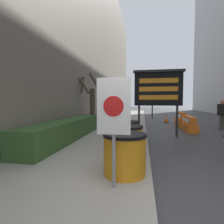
# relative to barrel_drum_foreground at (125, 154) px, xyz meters

# --- Properties ---
(ground_plane) EXTENTS (120.00, 120.00, 0.00)m
(ground_plane) POSITION_rel_barrel_drum_foreground_xyz_m (0.55, -0.90, -0.55)
(ground_plane) COLOR #38383A
(sidewalk_left) EXTENTS (3.70, 56.00, 0.14)m
(sidewalk_left) POSITION_rel_barrel_drum_foreground_xyz_m (-1.30, -0.90, -0.49)
(sidewalk_left) COLOR gray
(sidewalk_left) RESTS_ON ground_plane
(building_left_facade) EXTENTS (0.40, 50.40, 15.79)m
(building_left_facade) POSITION_rel_barrel_drum_foreground_xyz_m (-3.35, 8.90, 7.34)
(building_left_facade) COLOR gray
(building_left_facade) RESTS_ON ground_plane
(hedge_strip) EXTENTS (0.90, 5.67, 0.76)m
(hedge_strip) POSITION_rel_barrel_drum_foreground_xyz_m (-2.55, 2.97, -0.04)
(hedge_strip) COLOR #335628
(hedge_strip) RESTS_ON sidewalk_left
(bare_tree) EXTENTS (1.59, 1.28, 3.00)m
(bare_tree) POSITION_rel_barrel_drum_foreground_xyz_m (-2.50, 6.02, 1.06)
(bare_tree) COLOR #4C3D2D
(bare_tree) RESTS_ON sidewalk_left
(barrel_drum_foreground) EXTENTS (0.87, 0.87, 0.83)m
(barrel_drum_foreground) POSITION_rel_barrel_drum_foreground_xyz_m (0.00, 0.00, 0.00)
(barrel_drum_foreground) COLOR orange
(barrel_drum_foreground) RESTS_ON sidewalk_left
(barrel_drum_middle) EXTENTS (0.87, 0.87, 0.83)m
(barrel_drum_middle) POSITION_rel_barrel_drum_foreground_xyz_m (-0.07, 1.16, 0.00)
(barrel_drum_middle) COLOR orange
(barrel_drum_middle) RESTS_ON sidewalk_left
(barrel_drum_back) EXTENTS (0.87, 0.87, 0.83)m
(barrel_drum_back) POSITION_rel_barrel_drum_foreground_xyz_m (-0.17, 2.32, 0.00)
(barrel_drum_back) COLOR orange
(barrel_drum_back) RESTS_ON sidewalk_left
(warning_sign) EXTENTS (0.57, 0.08, 1.86)m
(warning_sign) POSITION_rel_barrel_drum_foreground_xyz_m (-0.12, -0.61, 0.84)
(warning_sign) COLOR gray
(warning_sign) RESTS_ON sidewalk_left
(message_board) EXTENTS (2.26, 0.36, 3.04)m
(message_board) POSITION_rel_barrel_drum_foreground_xyz_m (1.04, 4.84, 1.65)
(message_board) COLOR #28282B
(message_board) RESTS_ON ground_plane
(jersey_barrier_orange_near) EXTENTS (0.55, 1.87, 0.81)m
(jersey_barrier_orange_near) POSITION_rel_barrel_drum_foreground_xyz_m (2.88, 6.77, -0.20)
(jersey_barrier_orange_near) COLOR orange
(jersey_barrier_orange_near) RESTS_ON ground_plane
(jersey_barrier_orange_far) EXTENTS (0.50, 1.66, 0.92)m
(jersey_barrier_orange_far) POSITION_rel_barrel_drum_foreground_xyz_m (2.88, 8.80, -0.15)
(jersey_barrier_orange_far) COLOR orange
(jersey_barrier_orange_far) RESTS_ON ground_plane
(traffic_cone_near) EXTENTS (0.38, 0.38, 0.67)m
(traffic_cone_near) POSITION_rel_barrel_drum_foreground_xyz_m (2.14, 10.48, -0.23)
(traffic_cone_near) COLOR black
(traffic_cone_near) RESTS_ON ground_plane
(traffic_light_near_curb) EXTENTS (0.28, 0.44, 3.53)m
(traffic_light_near_curb) POSITION_rel_barrel_drum_foreground_xyz_m (1.26, 13.60, 2.02)
(traffic_light_near_curb) COLOR #2D2D30
(traffic_light_near_curb) RESTS_ON ground_plane
(pedestrian_worker) EXTENTS (0.49, 0.52, 1.72)m
(pedestrian_worker) POSITION_rel_barrel_drum_foreground_xyz_m (4.89, 7.58, 0.46)
(pedestrian_worker) COLOR #514C42
(pedestrian_worker) RESTS_ON ground_plane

